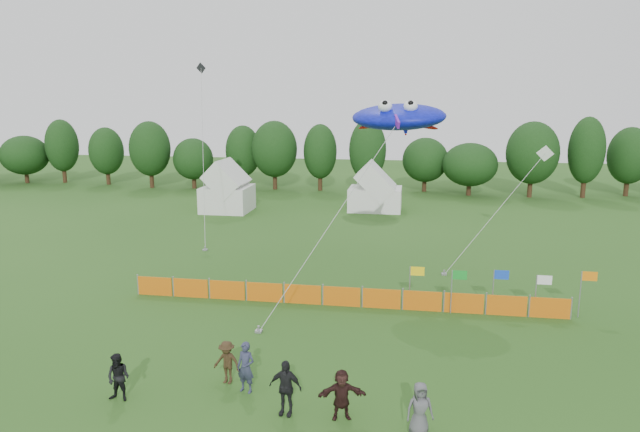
% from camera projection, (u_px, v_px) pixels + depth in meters
% --- Properties ---
extents(ground, '(160.00, 160.00, 0.00)m').
position_uv_depth(ground, '(293.00, 392.00, 20.31)').
color(ground, '#234C16').
rests_on(ground, ground).
extents(treeline, '(104.57, 8.78, 8.36)m').
position_uv_depth(treeline, '(392.00, 155.00, 62.64)').
color(treeline, '#382314').
rests_on(treeline, ground).
extents(tent_left, '(4.34, 4.34, 3.83)m').
position_uv_depth(tent_left, '(227.00, 191.00, 52.75)').
color(tent_left, silver).
rests_on(tent_left, ground).
extents(tent_right, '(4.94, 3.95, 3.48)m').
position_uv_depth(tent_right, '(375.00, 192.00, 53.24)').
color(tent_right, silver).
rests_on(tent_right, ground).
extents(barrier_fence, '(21.90, 0.06, 1.00)m').
position_uv_depth(barrier_fence, '(341.00, 296.00, 28.67)').
color(barrier_fence, '#CA5D0B').
rests_on(barrier_fence, ground).
extents(flag_row, '(8.73, 0.64, 2.29)m').
position_uv_depth(flag_row, '(497.00, 285.00, 27.53)').
color(flag_row, gray).
rests_on(flag_row, ground).
extents(spectator_a, '(0.77, 0.61, 1.86)m').
position_uv_depth(spectator_a, '(246.00, 367.00, 20.17)').
color(spectator_a, '#2A2E47').
rests_on(spectator_a, ground).
extents(spectator_b, '(0.86, 0.69, 1.70)m').
position_uv_depth(spectator_b, '(118.00, 378.00, 19.59)').
color(spectator_b, black).
rests_on(spectator_b, ground).
extents(spectator_c, '(1.14, 0.78, 1.62)m').
position_uv_depth(spectator_c, '(227.00, 362.00, 20.82)').
color(spectator_c, '#322314').
rests_on(spectator_c, ground).
extents(spectator_d, '(1.16, 0.58, 1.90)m').
position_uv_depth(spectator_d, '(285.00, 387.00, 18.72)').
color(spectator_d, black).
rests_on(spectator_d, ground).
extents(spectator_e, '(0.97, 0.76, 1.74)m').
position_uv_depth(spectator_e, '(420.00, 409.00, 17.56)').
color(spectator_e, '#4E4E53').
rests_on(spectator_e, ground).
extents(spectator_f, '(1.64, 0.86, 1.69)m').
position_uv_depth(spectator_f, '(342.00, 394.00, 18.49)').
color(spectator_f, black).
rests_on(spectator_f, ground).
extents(stingray_kite, '(9.02, 15.27, 10.25)m').
position_uv_depth(stingray_kite, '(399.00, 117.00, 30.99)').
color(stingray_kite, '#0F19DD').
rests_on(stingray_kite, ground).
extents(small_kite_white, '(7.21, 6.47, 7.30)m').
position_uv_depth(small_kite_white, '(515.00, 190.00, 36.27)').
color(small_kite_white, white).
rests_on(small_kite_white, ground).
extents(small_kite_dark, '(3.58, 8.77, 13.12)m').
position_uv_depth(small_kite_dark, '(203.00, 137.00, 42.89)').
color(small_kite_dark, black).
rests_on(small_kite_dark, ground).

